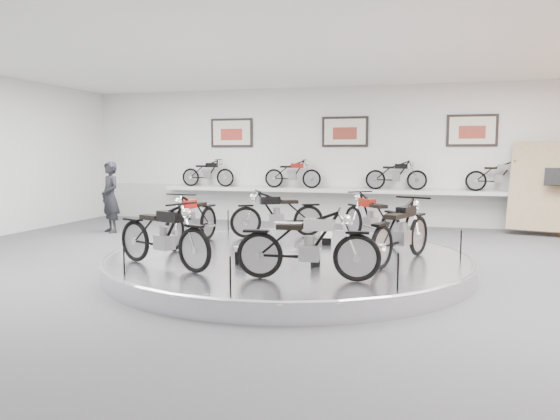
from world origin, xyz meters
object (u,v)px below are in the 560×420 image
(bike_b, at_px, (277,213))
(bike_c, at_px, (192,218))
(visitor, at_px, (110,197))
(bike_e, at_px, (308,244))
(bike_a, at_px, (371,217))
(bike_d, at_px, (163,234))
(shelf, at_px, (343,191))
(bike_f, at_px, (401,230))
(display_platform, at_px, (288,262))

(bike_b, distance_m, bike_c, 1.94)
(bike_b, distance_m, visitor, 5.18)
(bike_b, xyz_separation_m, bike_e, (1.47, -3.70, 0.00))
(bike_a, xyz_separation_m, bike_d, (-2.89, -3.36, 0.02))
(shelf, height_order, bike_d, bike_d)
(bike_c, height_order, bike_f, bike_f)
(bike_c, bearing_deg, display_platform, 81.16)
(bike_d, relative_size, bike_e, 1.02)
(display_platform, relative_size, visitor, 3.43)
(shelf, height_order, bike_e, bike_e)
(bike_d, bearing_deg, bike_c, 124.41)
(bike_a, xyz_separation_m, bike_f, (0.69, -1.98, 0.03))
(display_platform, height_order, bike_d, bike_d)
(bike_b, relative_size, bike_c, 0.97)
(bike_d, xyz_separation_m, bike_e, (2.37, -0.27, -0.01))
(bike_a, height_order, visitor, visitor)
(display_platform, xyz_separation_m, bike_f, (1.98, -0.23, 0.68))
(visitor, bearing_deg, shelf, 63.58)
(display_platform, distance_m, bike_e, 2.12)
(bike_d, distance_m, bike_e, 2.39)
(display_platform, relative_size, bike_a, 3.75)
(bike_b, relative_size, visitor, 0.92)
(bike_d, bearing_deg, bike_b, 97.79)
(shelf, bearing_deg, bike_b, -98.69)
(display_platform, relative_size, bike_e, 3.69)
(shelf, relative_size, bike_d, 6.20)
(shelf, distance_m, bike_a, 4.82)
(bike_d, bearing_deg, bike_a, 71.83)
(bike_a, bearing_deg, bike_e, 132.95)
(shelf, bearing_deg, bike_a, -74.52)
(bike_b, distance_m, bike_f, 3.38)
(bike_c, relative_size, bike_e, 1.02)
(bike_a, bearing_deg, visitor, 38.46)
(shelf, distance_m, bike_e, 8.30)
(shelf, xyz_separation_m, bike_c, (-2.03, -5.97, -0.18))
(shelf, xyz_separation_m, bike_f, (1.98, -6.63, -0.17))
(display_platform, relative_size, bike_c, 3.62)
(bike_d, height_order, visitor, visitor)
(bike_c, bearing_deg, bike_f, 83.81)
(bike_c, bearing_deg, bike_e, 53.74)
(bike_b, height_order, bike_d, bike_d)
(bike_b, relative_size, bike_d, 0.97)
(visitor, bearing_deg, bike_b, 18.41)
(bike_c, bearing_deg, shelf, 164.31)
(bike_b, distance_m, bike_e, 3.98)
(bike_b, relative_size, bike_e, 0.99)
(bike_d, xyz_separation_m, visitor, (-4.06, 4.91, 0.11))
(bike_b, distance_m, bike_d, 3.55)
(bike_c, height_order, bike_e, bike_c)
(shelf, relative_size, bike_b, 6.39)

